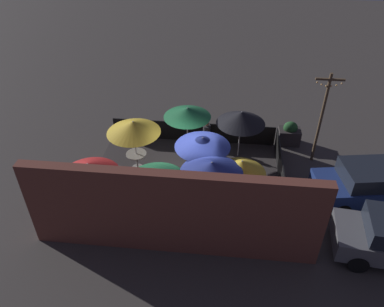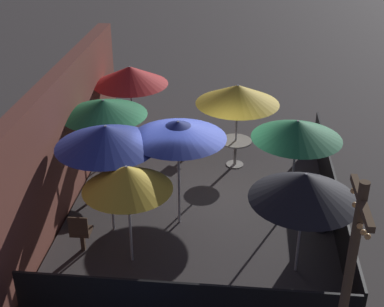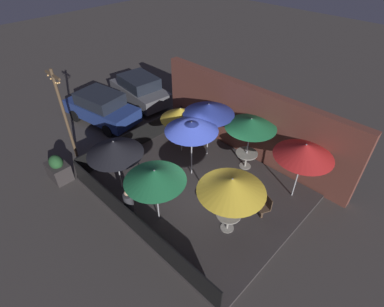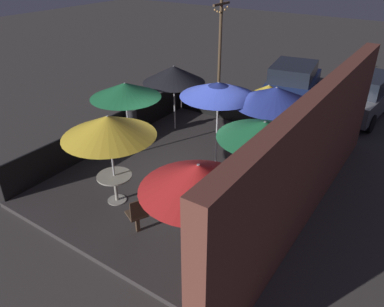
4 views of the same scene
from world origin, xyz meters
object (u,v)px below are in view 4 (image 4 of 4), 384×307
object	(u,v)px
patio_chair_1	(296,151)
dining_table_1	(258,193)
patio_umbrella_3	(218,89)
patio_chair_0	(138,214)
light_post	(220,47)
patio_umbrella_1	(264,130)
parked_car_1	(361,95)
dining_table_0	(115,181)
planter_box	(182,92)
patio_umbrella_4	(268,93)
patio_umbrella_0	(108,126)
patio_umbrella_6	(276,96)
patio_umbrella_2	(174,74)
patio_umbrella_7	(198,177)
parked_car_0	(292,83)
patio_umbrella_5	(125,90)
patron_0	(132,123)

from	to	relation	value
patio_chair_1	dining_table_1	bearing A→B (deg)	0.00
patio_umbrella_3	dining_table_1	xyz separation A→B (m)	(1.31, 1.89, -1.73)
patio_chair_0	light_post	distance (m)	8.61
patio_umbrella_1	parked_car_1	size ratio (longest dim) A/B	0.59
dining_table_0	planter_box	bearing A→B (deg)	-157.55
dining_table_1	patio_umbrella_4	bearing A→B (deg)	-157.91
patio_umbrella_0	patio_umbrella_4	size ratio (longest dim) A/B	1.04
patio_umbrella_6	patio_umbrella_2	bearing A→B (deg)	-104.19
patio_umbrella_0	patio_umbrella_6	size ratio (longest dim) A/B	0.90
patio_umbrella_2	patio_umbrella_4	distance (m)	3.26
dining_table_1	patio_umbrella_2	bearing A→B (deg)	-121.75
patio_umbrella_7	light_post	bearing A→B (deg)	-151.77
dining_table_1	parked_car_0	bearing A→B (deg)	-164.44
dining_table_0	light_post	world-z (taller)	light_post
patio_umbrella_7	planter_box	bearing A→B (deg)	-142.56
patio_umbrella_4	dining_table_1	world-z (taller)	patio_umbrella_4
patio_umbrella_1	patio_umbrella_7	distance (m)	2.29
patio_umbrella_2	planter_box	world-z (taller)	patio_umbrella_2
parked_car_0	patio_umbrella_6	bearing A→B (deg)	6.03
patio_umbrella_3	patio_umbrella_4	xyz separation A→B (m)	(-1.40, 0.79, -0.37)
patio_umbrella_2	light_post	world-z (taller)	light_post
patio_umbrella_5	planter_box	world-z (taller)	patio_umbrella_5
patio_umbrella_5	patio_umbrella_6	size ratio (longest dim) A/B	0.89
patio_umbrella_5	light_post	xyz separation A→B (m)	(-5.44, -0.17, 0.12)
patio_umbrella_2	patio_umbrella_4	world-z (taller)	patio_umbrella_2
patron_0	patio_chair_1	bearing A→B (deg)	-121.61
patio_umbrella_7	patio_chair_0	bearing A→B (deg)	-97.00
patron_0	patio_umbrella_0	bearing A→B (deg)	169.08
dining_table_1	parked_car_0	world-z (taller)	parked_car_0
patio_chair_0	parked_car_0	size ratio (longest dim) A/B	0.22
patio_umbrella_7	light_post	xyz separation A→B (m)	(-8.20, -4.40, 0.01)
patio_umbrella_1	patio_chair_0	distance (m)	3.20
light_post	patio_umbrella_4	bearing A→B (deg)	47.07
light_post	patio_umbrella_6	bearing A→B (deg)	44.02
patio_umbrella_3	light_post	world-z (taller)	light_post
patio_umbrella_6	dining_table_1	xyz separation A→B (m)	(1.72, 0.49, -1.71)
patio_umbrella_4	patio_umbrella_7	bearing A→B (deg)	10.86
patio_umbrella_0	patio_umbrella_4	world-z (taller)	patio_umbrella_0
patio_chair_0	parked_car_1	size ratio (longest dim) A/B	0.23
dining_table_0	parked_car_1	xyz separation A→B (m)	(-9.17, 3.56, 0.15)
patio_umbrella_4	dining_table_0	xyz separation A→B (m)	(4.20, -1.95, -1.34)
planter_box	parked_car_0	distance (m)	4.42
patio_umbrella_3	parked_car_1	xyz separation A→B (m)	(-6.37, 2.40, -1.56)
patio_umbrella_0	patio_umbrella_7	world-z (taller)	patio_umbrella_7
patio_umbrella_2	patio_umbrella_3	distance (m)	2.86
patron_0	patio_chair_0	bearing A→B (deg)	177.47
patio_umbrella_1	parked_car_0	distance (m)	7.92
patio_umbrella_4	parked_car_0	world-z (taller)	patio_umbrella_4
patio_umbrella_0	patio_umbrella_3	distance (m)	3.04
patio_umbrella_0	patron_0	size ratio (longest dim) A/B	1.82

